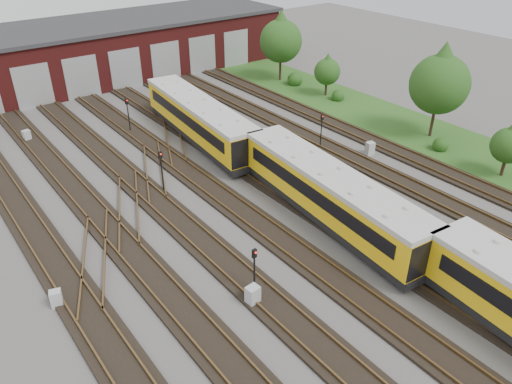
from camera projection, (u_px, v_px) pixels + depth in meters
ground at (314, 236)px, 31.62m from camera, size 120.00×120.00×0.00m
track_network at (305, 232)px, 31.88m from camera, size 30.40×70.00×0.33m
maintenance_shed at (78, 53)px, 57.48m from camera, size 51.00×12.50×6.35m
grass_verge at (387, 120)px, 48.39m from camera, size 8.00×55.00×0.05m
metro_train at (330, 194)px, 32.19m from camera, size 4.42×48.35×3.34m
signal_mast_0 at (254, 265)px, 26.18m from camera, size 0.27×0.26×2.88m
signal_mast_1 at (161, 166)px, 35.46m from camera, size 0.26×0.25×3.23m
signal_mast_2 at (128, 111)px, 44.84m from camera, size 0.28×0.26×3.22m
signal_mast_3 at (322, 127)px, 42.08m from camera, size 0.26×0.25×3.00m
relay_cabinet_0 at (56, 299)px, 25.96m from camera, size 0.72×0.65×0.99m
relay_cabinet_1 at (27, 136)px, 43.91m from camera, size 0.68×0.60×1.01m
relay_cabinet_2 at (253, 296)px, 26.05m from camera, size 0.73×0.63×1.14m
relay_cabinet_3 at (217, 150)px, 41.33m from camera, size 0.68×0.59×1.03m
relay_cabinet_4 at (370, 148)px, 41.58m from camera, size 0.74×0.65×1.10m
tree_0 at (281, 36)px, 56.56m from camera, size 4.84×4.84×8.01m
tree_1 at (327, 69)px, 53.00m from camera, size 2.79×2.79×4.63m
tree_2 at (441, 77)px, 42.34m from camera, size 5.11×5.11×8.47m
tree_3 at (510, 141)px, 37.13m from camera, size 2.73×2.73×4.52m
bush_0 at (441, 143)px, 42.23m from camera, size 1.32×1.32×1.32m
bush_1 at (338, 94)px, 52.83m from camera, size 1.35×1.35×1.35m
bush_2 at (295, 78)px, 57.19m from camera, size 1.73×1.73×1.73m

